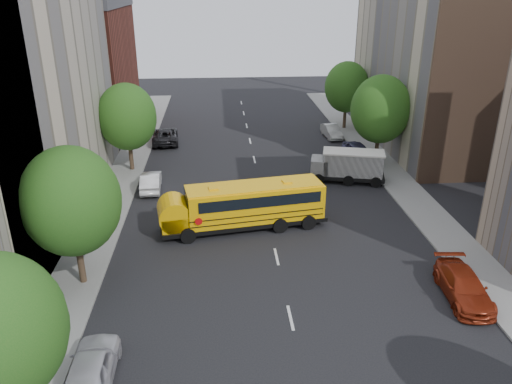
{
  "coord_description": "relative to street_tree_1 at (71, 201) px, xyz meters",
  "views": [
    {
      "loc": [
        -3.3,
        -28.21,
        15.42
      ],
      "look_at": [
        -0.94,
        2.0,
        2.62
      ],
      "focal_mm": 35.0,
      "sensor_mm": 36.0,
      "label": 1
    }
  ],
  "objects": [
    {
      "name": "ground",
      "position": [
        11.0,
        4.0,
        -4.95
      ],
      "size": [
        120.0,
        120.0,
        0.0
      ],
      "primitive_type": "plane",
      "color": "black",
      "rests_on": "ground"
    },
    {
      "name": "sidewalk_left",
      "position": [
        -0.5,
        9.0,
        -4.89
      ],
      "size": [
        3.0,
        80.0,
        0.12
      ],
      "primitive_type": "cube",
      "color": "slate",
      "rests_on": "ground"
    },
    {
      "name": "sidewalk_right",
      "position": [
        22.5,
        9.0,
        -4.89
      ],
      "size": [
        3.0,
        80.0,
        0.12
      ],
      "primitive_type": "cube",
      "color": "slate",
      "rests_on": "ground"
    },
    {
      "name": "lane_markings",
      "position": [
        11.0,
        14.0,
        -4.95
      ],
      "size": [
        0.15,
        64.0,
        0.01
      ],
      "primitive_type": "cube",
      "color": "silver",
      "rests_on": "ground"
    },
    {
      "name": "building_left_redbrick",
      "position": [
        -7.0,
        32.0,
        1.55
      ],
      "size": [
        10.0,
        15.0,
        13.0
      ],
      "primitive_type": "cube",
      "color": "maroon",
      "rests_on": "ground"
    },
    {
      "name": "building_right_far",
      "position": [
        29.0,
        24.0,
        4.05
      ],
      "size": [
        10.0,
        22.0,
        18.0
      ],
      "primitive_type": "cube",
      "color": "#BEB294",
      "rests_on": "ground"
    },
    {
      "name": "building_right_sidewall",
      "position": [
        29.0,
        13.0,
        4.05
      ],
      "size": [
        10.1,
        0.3,
        18.0
      ],
      "primitive_type": "cube",
      "color": "brown",
      "rests_on": "ground"
    },
    {
      "name": "street_tree_1",
      "position": [
        0.0,
        0.0,
        0.0
      ],
      "size": [
        5.12,
        5.12,
        7.9
      ],
      "color": "#38281C",
      "rests_on": "ground"
    },
    {
      "name": "street_tree_2",
      "position": [
        0.0,
        18.0,
        -0.12
      ],
      "size": [
        4.99,
        4.99,
        7.71
      ],
      "color": "#38281C",
      "rests_on": "ground"
    },
    {
      "name": "street_tree_4",
      "position": [
        22.0,
        18.0,
        0.12
      ],
      "size": [
        5.25,
        5.25,
        8.1
      ],
      "color": "#38281C",
      "rests_on": "ground"
    },
    {
      "name": "street_tree_5",
      "position": [
        22.0,
        30.0,
        -0.25
      ],
      "size": [
        4.86,
        4.86,
        7.51
      ],
      "color": "#38281C",
      "rests_on": "ground"
    },
    {
      "name": "school_bus",
      "position": [
        9.13,
        6.02,
        -3.2
      ],
      "size": [
        11.41,
        4.31,
        3.15
      ],
      "rotation": [
        0.0,
        0.0,
        0.16
      ],
      "color": "black",
      "rests_on": "ground"
    },
    {
      "name": "safari_truck",
      "position": [
        18.29,
        13.93,
        -3.55
      ],
      "size": [
        6.51,
        3.59,
        2.65
      ],
      "rotation": [
        0.0,
        0.0,
        -0.24
      ],
      "color": "black",
      "rests_on": "ground"
    },
    {
      "name": "parked_car_0",
      "position": [
        2.2,
        -7.77,
        -4.15
      ],
      "size": [
        1.97,
        4.74,
        1.6
      ],
      "primitive_type": "imported",
      "rotation": [
        0.0,
        0.0,
        3.16
      ],
      "color": "silver",
      "rests_on": "ground"
    },
    {
      "name": "parked_car_1",
      "position": [
        2.2,
        13.36,
        -4.24
      ],
      "size": [
        1.76,
        4.41,
        1.43
      ],
      "primitive_type": "imported",
      "rotation": [
        0.0,
        0.0,
        3.2
      ],
      "color": "white",
      "rests_on": "ground"
    },
    {
      "name": "parked_car_2",
      "position": [
        2.2,
        26.09,
        -4.17
      ],
      "size": [
        3.05,
        5.79,
        1.55
      ],
      "primitive_type": "imported",
      "rotation": [
        0.0,
        0.0,
        3.23
      ],
      "color": "black",
      "rests_on": "ground"
    },
    {
      "name": "parked_car_3",
      "position": [
        20.26,
        -3.02,
        -4.24
      ],
      "size": [
        2.41,
        5.08,
        1.43
      ],
      "primitive_type": "imported",
      "rotation": [
        0.0,
        0.0,
        -0.08
      ],
      "color": "maroon",
      "rests_on": "ground"
    },
    {
      "name": "parked_car_4",
      "position": [
        20.6,
        19.09,
        -4.15
      ],
      "size": [
        2.37,
        4.89,
        1.61
      ],
      "primitive_type": "imported",
      "rotation": [
        0.0,
        0.0,
        0.1
      ],
      "color": "#302F53",
      "rests_on": "ground"
    },
    {
      "name": "parked_car_5",
      "position": [
        19.8,
        26.65,
        -4.28
      ],
      "size": [
        1.75,
        4.19,
        1.35
      ],
      "primitive_type": "imported",
      "rotation": [
        0.0,
        0.0,
        0.08
      ],
      "color": "#A1A29C",
      "rests_on": "ground"
    }
  ]
}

